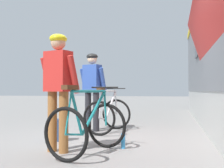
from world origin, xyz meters
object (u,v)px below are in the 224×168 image
object	(u,v)px
cyclist_far_in_red	(58,81)
cyclist_near_in_blue	(92,84)
water_bottle_near_the_bikes	(123,141)
bicycle_far_teal	(88,126)
backpack_on_platform	(58,130)
bicycle_near_silver	(108,114)

from	to	relation	value
cyclist_far_in_red	cyclist_near_in_blue	bearing A→B (deg)	93.61
cyclist_near_in_blue	water_bottle_near_the_bikes	bearing A→B (deg)	-58.61
bicycle_far_teal	cyclist_near_in_blue	bearing A→B (deg)	105.60
cyclist_far_in_red	backpack_on_platform	size ratio (longest dim) A/B	4.40
cyclist_near_in_blue	cyclist_far_in_red	size ratio (longest dim) A/B	1.00
backpack_on_platform	cyclist_far_in_red	bearing A→B (deg)	-87.70
backpack_on_platform	water_bottle_near_the_bikes	distance (m)	1.33
cyclist_near_in_blue	cyclist_far_in_red	bearing A→B (deg)	-86.39
cyclist_near_in_blue	backpack_on_platform	distance (m)	1.60
bicycle_near_silver	water_bottle_near_the_bikes	bearing A→B (deg)	-68.30
bicycle_near_silver	water_bottle_near_the_bikes	world-z (taller)	bicycle_near_silver
backpack_on_platform	bicycle_near_silver	bearing A→B (deg)	39.68
cyclist_near_in_blue	water_bottle_near_the_bikes	size ratio (longest dim) A/B	7.52
bicycle_far_teal	water_bottle_near_the_bikes	world-z (taller)	bicycle_far_teal
backpack_on_platform	cyclist_near_in_blue	bearing A→B (deg)	57.31
cyclist_far_in_red	backpack_on_platform	bearing A→B (deg)	114.64
water_bottle_near_the_bikes	bicycle_far_teal	bearing A→B (deg)	-129.85
cyclist_near_in_blue	backpack_on_platform	xyz separation A→B (m)	(-0.24, -1.33, -0.85)
cyclist_far_in_red	bicycle_far_teal	xyz separation A→B (m)	(0.48, -0.04, -0.65)
bicycle_near_silver	backpack_on_platform	bearing A→B (deg)	-117.98
cyclist_far_in_red	bicycle_near_silver	size ratio (longest dim) A/B	1.52
bicycle_far_teal	backpack_on_platform	distance (m)	1.24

